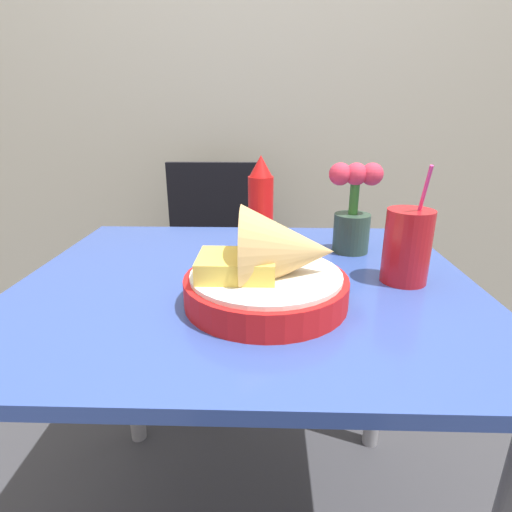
{
  "coord_description": "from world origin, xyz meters",
  "views": [
    {
      "loc": [
        0.04,
        -0.76,
        1.07
      ],
      "look_at": [
        0.02,
        -0.03,
        0.81
      ],
      "focal_mm": 28.0,
      "sensor_mm": 36.0,
      "label": 1
    }
  ],
  "objects_px": {
    "food_basket": "(273,271)",
    "flower_vase": "(353,211)",
    "ketchup_bottle": "(261,210)",
    "drink_cup": "(407,249)",
    "chair_far_window": "(215,252)"
  },
  "relations": [
    {
      "from": "ketchup_bottle",
      "to": "food_basket",
      "type": "bearing_deg",
      "value": -83.66
    },
    {
      "from": "drink_cup",
      "to": "ketchup_bottle",
      "type": "bearing_deg",
      "value": 155.15
    },
    {
      "from": "chair_far_window",
      "to": "flower_vase",
      "type": "bearing_deg",
      "value": -55.71
    },
    {
      "from": "chair_far_window",
      "to": "ketchup_bottle",
      "type": "distance_m",
      "value": 0.77
    },
    {
      "from": "ketchup_bottle",
      "to": "drink_cup",
      "type": "height_order",
      "value": "same"
    },
    {
      "from": "food_basket",
      "to": "drink_cup",
      "type": "xyz_separation_m",
      "value": [
        0.26,
        0.1,
        0.01
      ]
    },
    {
      "from": "chair_far_window",
      "to": "ketchup_bottle",
      "type": "bearing_deg",
      "value": -73.22
    },
    {
      "from": "chair_far_window",
      "to": "drink_cup",
      "type": "distance_m",
      "value": 0.99
    },
    {
      "from": "drink_cup",
      "to": "flower_vase",
      "type": "height_order",
      "value": "drink_cup"
    },
    {
      "from": "flower_vase",
      "to": "ketchup_bottle",
      "type": "bearing_deg",
      "value": -166.99
    },
    {
      "from": "food_basket",
      "to": "flower_vase",
      "type": "relative_size",
      "value": 1.35
    },
    {
      "from": "drink_cup",
      "to": "chair_far_window",
      "type": "bearing_deg",
      "value": 121.5
    },
    {
      "from": "food_basket",
      "to": "flower_vase",
      "type": "height_order",
      "value": "flower_vase"
    },
    {
      "from": "chair_far_window",
      "to": "flower_vase",
      "type": "relative_size",
      "value": 4.11
    },
    {
      "from": "food_basket",
      "to": "ketchup_bottle",
      "type": "xyz_separation_m",
      "value": [
        -0.03,
        0.24,
        0.05
      ]
    }
  ]
}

